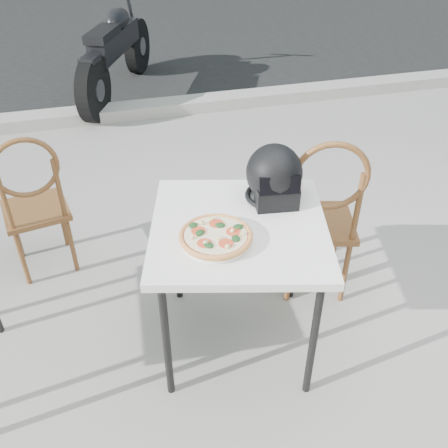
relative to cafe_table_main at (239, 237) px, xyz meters
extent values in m
plane|color=gray|center=(0.46, 0.06, -0.68)|extent=(80.00, 80.00, 0.00)
cube|color=black|center=(0.46, 7.06, -0.68)|extent=(30.00, 8.00, 0.00)
cube|color=#9C9992|center=(0.46, 3.06, -0.62)|extent=(30.00, 0.25, 0.12)
cube|color=white|center=(0.00, 0.00, 0.05)|extent=(0.96, 0.96, 0.04)
cylinder|color=black|center=(-0.40, -0.23, -0.33)|extent=(0.04, 0.04, 0.71)
cylinder|color=black|center=(0.23, -0.40, -0.33)|extent=(0.04, 0.04, 0.71)
cylinder|color=black|center=(-0.23, 0.40, -0.33)|extent=(0.04, 0.04, 0.71)
cylinder|color=black|center=(0.40, 0.23, -0.33)|extent=(0.04, 0.04, 0.71)
cylinder|color=white|center=(-0.13, -0.09, 0.07)|extent=(0.31, 0.31, 0.01)
torus|color=white|center=(-0.13, -0.09, 0.08)|extent=(0.32, 0.32, 0.02)
cylinder|color=#D68E4E|center=(-0.13, -0.09, 0.09)|extent=(0.36, 0.36, 0.01)
torus|color=#D68E4E|center=(-0.13, -0.09, 0.10)|extent=(0.37, 0.37, 0.02)
cylinder|color=#B72914|center=(-0.13, -0.09, 0.10)|extent=(0.32, 0.32, 0.00)
cylinder|color=beige|center=(-0.13, -0.09, 0.10)|extent=(0.32, 0.32, 0.00)
cylinder|color=#CF4124|center=(-0.05, -0.09, 0.11)|extent=(0.07, 0.07, 0.00)
cylinder|color=#CF4124|center=(-0.11, -0.02, 0.11)|extent=(0.07, 0.07, 0.00)
cylinder|color=#CF4124|center=(-0.20, -0.05, 0.11)|extent=(0.07, 0.07, 0.00)
cylinder|color=#CF4124|center=(-0.19, -0.14, 0.11)|extent=(0.07, 0.07, 0.00)
cylinder|color=#CF4124|center=(-0.11, -0.17, 0.11)|extent=(0.07, 0.07, 0.00)
ellipsoid|color=#163D18|center=(-0.10, -0.04, 0.11)|extent=(0.05, 0.04, 0.01)
ellipsoid|color=#163D18|center=(-0.19, -0.07, 0.11)|extent=(0.06, 0.05, 0.01)
ellipsoid|color=#163D18|center=(-0.06, -0.15, 0.11)|extent=(0.04, 0.05, 0.01)
ellipsoid|color=#163D18|center=(-0.18, -0.16, 0.11)|extent=(0.06, 0.06, 0.01)
ellipsoid|color=#163D18|center=(-0.03, -0.07, 0.11)|extent=(0.05, 0.04, 0.01)
ellipsoid|color=#163D18|center=(-0.21, -0.01, 0.11)|extent=(0.06, 0.06, 0.01)
cylinder|color=#D8CC84|center=(-0.13, -0.13, 0.11)|extent=(0.02, 0.03, 0.02)
cylinder|color=#D8CC84|center=(-0.17, -0.01, 0.11)|extent=(0.03, 0.03, 0.02)
cylinder|color=#D8CC84|center=(-0.06, -0.10, 0.11)|extent=(0.03, 0.02, 0.02)
cylinder|color=#D8CC84|center=(-0.13, 0.01, 0.11)|extent=(0.02, 0.03, 0.02)
cylinder|color=#D8CC84|center=(-0.11, -0.19, 0.11)|extent=(0.03, 0.03, 0.02)
cylinder|color=#D8CC84|center=(-0.23, -0.10, 0.11)|extent=(0.03, 0.03, 0.02)
cylinder|color=#D8CC84|center=(-0.03, -0.13, 0.11)|extent=(0.02, 0.02, 0.02)
cylinder|color=#D8CC84|center=(-0.19, -0.14, 0.11)|extent=(0.03, 0.03, 0.02)
ellipsoid|color=black|center=(0.22, 0.17, 0.21)|extent=(0.30, 0.31, 0.28)
cube|color=black|center=(0.21, 0.09, 0.12)|extent=(0.21, 0.12, 0.11)
torus|color=black|center=(0.22, 0.17, 0.08)|extent=(0.30, 0.30, 0.02)
cube|color=black|center=(0.20, 0.05, 0.21)|extent=(0.19, 0.06, 0.09)
cube|color=brown|center=(0.56, 0.32, -0.24)|extent=(0.48, 0.48, 0.03)
cylinder|color=brown|center=(0.75, 0.42, -0.47)|extent=(0.04, 0.04, 0.43)
cylinder|color=brown|center=(0.45, 0.51, -0.47)|extent=(0.04, 0.04, 0.43)
cylinder|color=brown|center=(0.66, 0.12, -0.47)|extent=(0.04, 0.04, 0.43)
cylinder|color=brown|center=(0.36, 0.21, -0.47)|extent=(0.04, 0.04, 0.43)
cylinder|color=brown|center=(0.66, 0.11, -0.04)|extent=(0.04, 0.04, 0.41)
cylinder|color=brown|center=(0.36, 0.20, -0.04)|extent=(0.04, 0.04, 0.41)
torus|color=brown|center=(0.51, 0.16, 0.15)|extent=(0.38, 0.13, 0.38)
cube|color=brown|center=(-0.98, 0.91, -0.28)|extent=(0.42, 0.42, 0.03)
cylinder|color=brown|center=(-0.87, 1.08, -0.48)|extent=(0.03, 0.03, 0.40)
cylinder|color=brown|center=(-1.15, 1.02, -0.48)|extent=(0.03, 0.03, 0.40)
cylinder|color=brown|center=(-0.81, 0.80, -0.48)|extent=(0.03, 0.03, 0.40)
cylinder|color=brown|center=(-1.09, 0.74, -0.48)|extent=(0.03, 0.03, 0.40)
cylinder|color=brown|center=(-0.81, 0.79, -0.09)|extent=(0.03, 0.03, 0.38)
cylinder|color=brown|center=(-1.09, 0.73, -0.09)|extent=(0.03, 0.03, 0.38)
torus|color=brown|center=(-0.95, 0.76, 0.08)|extent=(0.35, 0.10, 0.35)
cylinder|color=black|center=(0.03, 4.37, -0.37)|extent=(0.36, 0.62, 0.62)
cylinder|color=slate|center=(0.03, 4.37, -0.37)|extent=(0.21, 0.25, 0.21)
cylinder|color=black|center=(-0.54, 3.05, -0.37)|extent=(0.36, 0.62, 0.62)
cylinder|color=slate|center=(-0.54, 3.05, -0.37)|extent=(0.21, 0.25, 0.21)
cube|color=black|center=(-0.25, 3.71, -0.12)|extent=(0.60, 1.07, 0.23)
ellipsoid|color=black|center=(-0.19, 3.85, 0.06)|extent=(0.38, 0.49, 0.23)
cube|color=black|center=(-0.38, 3.43, 0.04)|extent=(0.40, 0.55, 0.08)
cylinder|color=slate|center=(0.00, 4.30, -0.04)|extent=(0.17, 0.32, 0.73)
cube|color=black|center=(-0.54, 3.07, -0.08)|extent=(0.22, 0.27, 0.05)
camera|label=1|loc=(-0.54, -1.73, 1.38)|focal=40.00mm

